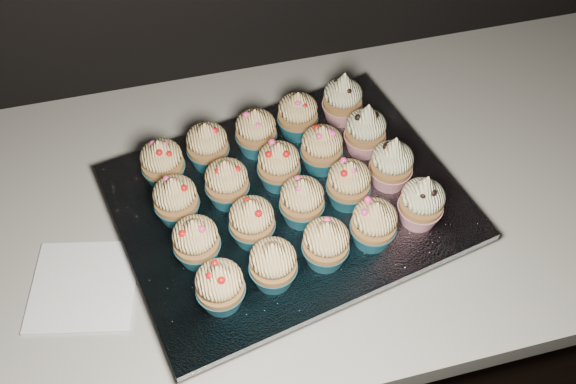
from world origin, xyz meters
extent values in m
cube|color=black|center=(0.00, 1.70, 0.43)|extent=(2.40, 0.60, 0.86)
cube|color=beige|center=(0.00, 1.70, 0.88)|extent=(2.44, 0.64, 0.04)
cube|color=white|center=(-0.19, 1.61, 0.90)|extent=(0.17, 0.17, 0.00)
cube|color=black|center=(0.12, 1.66, 0.91)|extent=(0.50, 0.42, 0.02)
cube|color=silver|center=(0.12, 1.66, 0.93)|extent=(0.54, 0.46, 0.01)
cone|color=#16586A|center=(-0.01, 1.52, 0.95)|extent=(0.06, 0.06, 0.03)
ellipsoid|color=#FFD080|center=(-0.01, 1.52, 0.99)|extent=(0.06, 0.06, 0.04)
cone|color=#FFD080|center=(-0.01, 1.52, 1.01)|extent=(0.03, 0.03, 0.02)
cone|color=#16586A|center=(0.07, 1.54, 0.95)|extent=(0.06, 0.06, 0.03)
ellipsoid|color=#FFD080|center=(0.07, 1.54, 0.99)|extent=(0.06, 0.06, 0.04)
cone|color=#FFD080|center=(0.07, 1.54, 1.01)|extent=(0.03, 0.03, 0.02)
cone|color=#16586A|center=(0.14, 1.55, 0.95)|extent=(0.06, 0.06, 0.03)
ellipsoid|color=#FFD080|center=(0.14, 1.55, 0.99)|extent=(0.06, 0.06, 0.04)
cone|color=#FFD080|center=(0.14, 1.55, 1.01)|extent=(0.03, 0.03, 0.02)
cone|color=#16586A|center=(0.21, 1.57, 0.95)|extent=(0.06, 0.06, 0.03)
ellipsoid|color=#FFD080|center=(0.21, 1.57, 0.99)|extent=(0.06, 0.06, 0.04)
cone|color=#FFD080|center=(0.21, 1.57, 1.01)|extent=(0.03, 0.03, 0.02)
cone|color=#B1182E|center=(0.29, 1.58, 0.95)|extent=(0.06, 0.06, 0.03)
ellipsoid|color=#F7EBAE|center=(0.29, 1.58, 0.99)|extent=(0.06, 0.06, 0.04)
cone|color=#F7EBAE|center=(0.29, 1.58, 1.02)|extent=(0.03, 0.03, 0.03)
cone|color=#16586A|center=(-0.02, 1.60, 0.95)|extent=(0.06, 0.06, 0.03)
ellipsoid|color=#FFD080|center=(-0.02, 1.60, 0.99)|extent=(0.06, 0.06, 0.04)
cone|color=#FFD080|center=(-0.02, 1.60, 1.01)|extent=(0.03, 0.03, 0.02)
cone|color=#16586A|center=(0.05, 1.61, 0.95)|extent=(0.06, 0.06, 0.03)
ellipsoid|color=#FFD080|center=(0.05, 1.61, 0.99)|extent=(0.06, 0.06, 0.04)
cone|color=#FFD080|center=(0.05, 1.61, 1.01)|extent=(0.03, 0.03, 0.02)
cone|color=#16586A|center=(0.13, 1.63, 0.95)|extent=(0.06, 0.06, 0.03)
ellipsoid|color=#FFD080|center=(0.13, 1.63, 0.99)|extent=(0.06, 0.06, 0.04)
cone|color=#FFD080|center=(0.13, 1.63, 1.01)|extent=(0.03, 0.03, 0.02)
cone|color=#16586A|center=(0.20, 1.64, 0.95)|extent=(0.06, 0.06, 0.03)
ellipsoid|color=#FFD080|center=(0.20, 1.64, 0.99)|extent=(0.06, 0.06, 0.04)
cone|color=#FFD080|center=(0.20, 1.64, 1.01)|extent=(0.03, 0.03, 0.02)
cone|color=#B1182E|center=(0.27, 1.66, 0.95)|extent=(0.06, 0.06, 0.03)
ellipsoid|color=#F7EBAE|center=(0.27, 1.66, 0.99)|extent=(0.06, 0.06, 0.04)
cone|color=#F7EBAE|center=(0.27, 1.66, 1.02)|extent=(0.03, 0.03, 0.03)
cone|color=#16586A|center=(-0.04, 1.67, 0.95)|extent=(0.06, 0.06, 0.03)
ellipsoid|color=#FFD080|center=(-0.04, 1.67, 0.99)|extent=(0.06, 0.06, 0.04)
cone|color=#FFD080|center=(-0.04, 1.67, 1.01)|extent=(0.03, 0.03, 0.02)
cone|color=#16586A|center=(0.03, 1.69, 0.95)|extent=(0.06, 0.06, 0.03)
ellipsoid|color=#FFD080|center=(0.03, 1.69, 0.99)|extent=(0.06, 0.06, 0.04)
cone|color=#FFD080|center=(0.03, 1.69, 1.01)|extent=(0.03, 0.03, 0.02)
cone|color=#16586A|center=(0.11, 1.70, 0.95)|extent=(0.06, 0.06, 0.03)
ellipsoid|color=#FFD080|center=(0.11, 1.70, 0.99)|extent=(0.06, 0.06, 0.04)
cone|color=#FFD080|center=(0.11, 1.70, 1.01)|extent=(0.03, 0.03, 0.02)
cone|color=#16586A|center=(0.18, 1.72, 0.95)|extent=(0.06, 0.06, 0.03)
ellipsoid|color=#FFD080|center=(0.18, 1.72, 0.99)|extent=(0.06, 0.06, 0.04)
cone|color=#FFD080|center=(0.18, 1.72, 1.01)|extent=(0.03, 0.03, 0.02)
cone|color=#B1182E|center=(0.25, 1.73, 0.95)|extent=(0.06, 0.06, 0.03)
ellipsoid|color=#F7EBAE|center=(0.25, 1.73, 0.99)|extent=(0.06, 0.06, 0.04)
cone|color=#F7EBAE|center=(0.25, 1.73, 1.02)|extent=(0.03, 0.03, 0.03)
cone|color=#16586A|center=(-0.05, 1.75, 0.95)|extent=(0.06, 0.06, 0.03)
ellipsoid|color=#FFD080|center=(-0.05, 1.75, 0.99)|extent=(0.06, 0.06, 0.04)
cone|color=#FFD080|center=(-0.05, 1.75, 1.01)|extent=(0.03, 0.03, 0.02)
cone|color=#16586A|center=(0.02, 1.76, 0.95)|extent=(0.06, 0.06, 0.03)
ellipsoid|color=#FFD080|center=(0.02, 1.76, 0.99)|extent=(0.06, 0.06, 0.04)
cone|color=#FFD080|center=(0.02, 1.76, 1.01)|extent=(0.03, 0.03, 0.02)
cone|color=#16586A|center=(0.09, 1.77, 0.95)|extent=(0.06, 0.06, 0.03)
ellipsoid|color=#FFD080|center=(0.09, 1.77, 0.99)|extent=(0.06, 0.06, 0.04)
cone|color=#FFD080|center=(0.09, 1.77, 1.01)|extent=(0.03, 0.03, 0.02)
cone|color=#16586A|center=(0.16, 1.79, 0.95)|extent=(0.06, 0.06, 0.03)
ellipsoid|color=#FFD080|center=(0.16, 1.79, 0.99)|extent=(0.06, 0.06, 0.04)
cone|color=#FFD080|center=(0.16, 1.79, 1.01)|extent=(0.03, 0.03, 0.02)
cone|color=#B1182E|center=(0.24, 1.81, 0.95)|extent=(0.06, 0.06, 0.03)
ellipsoid|color=#F7EBAE|center=(0.24, 1.81, 0.99)|extent=(0.06, 0.06, 0.04)
cone|color=#F7EBAE|center=(0.24, 1.81, 1.02)|extent=(0.03, 0.03, 0.03)
camera|label=1|loc=(-0.02, 1.11, 1.67)|focal=40.00mm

